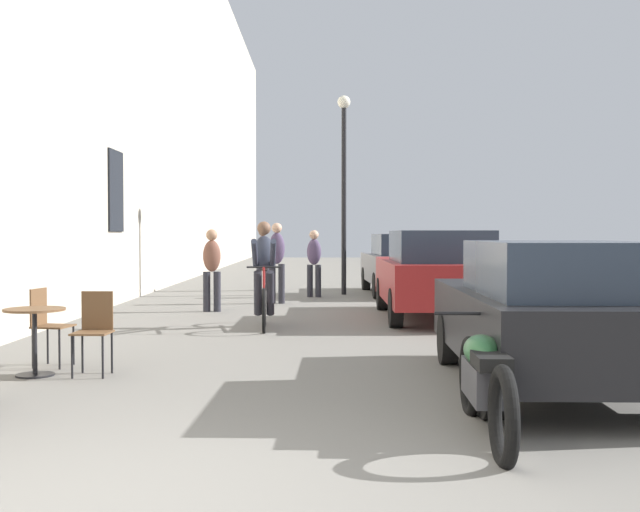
# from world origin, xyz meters

# --- Properties ---
(ground_plane) EXTENTS (88.00, 88.00, 0.00)m
(ground_plane) POSITION_xyz_m (0.00, 0.00, 0.00)
(ground_plane) COLOR slate
(building_facade_left) EXTENTS (0.54, 68.00, 12.39)m
(building_facade_left) POSITION_xyz_m (-3.45, 14.00, 6.19)
(building_facade_left) COLOR #B7AD99
(building_facade_left) RESTS_ON ground_plane
(cafe_table_mid) EXTENTS (0.64, 0.64, 0.72)m
(cafe_table_mid) POSITION_xyz_m (-1.94, 3.94, 0.52)
(cafe_table_mid) COLOR black
(cafe_table_mid) RESTS_ON ground_plane
(cafe_chair_mid_toward_street) EXTENTS (0.39, 0.39, 0.89)m
(cafe_chair_mid_toward_street) POSITION_xyz_m (-1.32, 4.02, 0.52)
(cafe_chair_mid_toward_street) COLOR black
(cafe_chair_mid_toward_street) RESTS_ON ground_plane
(cafe_chair_mid_toward_wall) EXTENTS (0.44, 0.44, 0.89)m
(cafe_chair_mid_toward_wall) POSITION_xyz_m (-2.01, 4.53, 0.52)
(cafe_chair_mid_toward_wall) COLOR black
(cafe_chair_mid_toward_wall) RESTS_ON ground_plane
(cyclist_on_bicycle) EXTENTS (0.52, 1.76, 1.74)m
(cyclist_on_bicycle) POSITION_xyz_m (0.20, 8.17, 0.81)
(cyclist_on_bicycle) COLOR black
(cyclist_on_bicycle) RESTS_ON ground_plane
(pedestrian_near) EXTENTS (0.37, 0.29, 1.60)m
(pedestrian_near) POSITION_xyz_m (-0.99, 10.71, 0.90)
(pedestrian_near) COLOR #26262D
(pedestrian_near) RESTS_ON ground_plane
(pedestrian_mid) EXTENTS (0.34, 0.24, 1.74)m
(pedestrian_mid) POSITION_xyz_m (0.17, 12.45, 0.98)
(pedestrian_mid) COLOR #26262D
(pedestrian_mid) RESTS_ON ground_plane
(pedestrian_far) EXTENTS (0.38, 0.30, 1.59)m
(pedestrian_far) POSITION_xyz_m (0.96, 14.11, 0.89)
(pedestrian_far) COLOR #26262D
(pedestrian_far) RESTS_ON ground_plane
(pedestrian_furthest) EXTENTS (0.36, 0.28, 1.66)m
(pedestrian_furthest) POSITION_xyz_m (-0.41, 16.23, 0.93)
(pedestrian_furthest) COLOR #26262D
(pedestrian_furthest) RESTS_ON ground_plane
(street_lamp) EXTENTS (0.32, 0.32, 4.90)m
(street_lamp) POSITION_xyz_m (1.69, 14.90, 3.11)
(street_lamp) COLOR black
(street_lamp) RESTS_ON ground_plane
(parked_car_nearest) EXTENTS (1.81, 4.11, 1.44)m
(parked_car_nearest) POSITION_xyz_m (3.31, 3.21, 0.75)
(parked_car_nearest) COLOR black
(parked_car_nearest) RESTS_ON ground_plane
(parked_car_second) EXTENTS (1.88, 4.41, 1.56)m
(parked_car_second) POSITION_xyz_m (3.15, 9.46, 0.81)
(parked_car_second) COLOR maroon
(parked_car_second) RESTS_ON ground_plane
(parked_car_third) EXTENTS (1.90, 4.27, 1.50)m
(parked_car_third) POSITION_xyz_m (3.18, 14.98, 0.78)
(parked_car_third) COLOR #595960
(parked_car_third) RESTS_ON ground_plane
(parked_motorcycle) EXTENTS (0.62, 2.15, 0.92)m
(parked_motorcycle) POSITION_xyz_m (2.34, 1.52, 0.40)
(parked_motorcycle) COLOR black
(parked_motorcycle) RESTS_ON ground_plane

